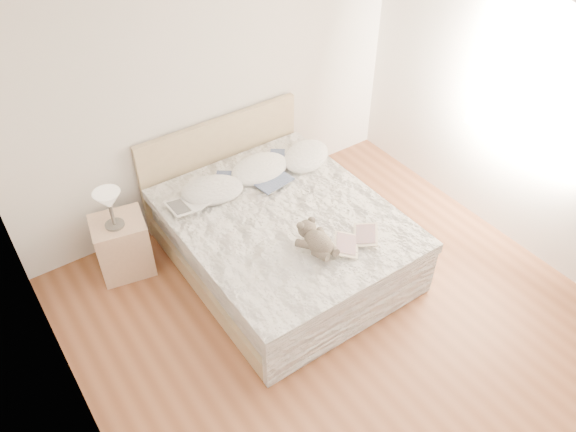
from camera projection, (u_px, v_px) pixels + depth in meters
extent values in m
cube|color=brown|center=(362.00, 344.00, 4.51)|extent=(4.00, 4.50, 0.00)
cube|color=white|center=(410.00, 10.00, 2.74)|extent=(4.00, 4.50, 0.00)
cube|color=silver|center=(211.00, 83.00, 5.02)|extent=(4.00, 0.02, 2.70)
cube|color=silver|center=(76.00, 371.00, 2.76)|extent=(0.02, 4.50, 2.70)
cube|color=silver|center=(567.00, 124.00, 4.49)|extent=(0.02, 4.50, 2.70)
cube|color=white|center=(538.00, 98.00, 4.60)|extent=(0.02, 1.30, 1.10)
cube|color=tan|center=(281.00, 253.00, 5.15)|extent=(1.68, 2.08, 0.20)
cube|color=silver|center=(281.00, 233.00, 4.99)|extent=(1.60, 2.00, 0.30)
cube|color=silver|center=(284.00, 220.00, 4.84)|extent=(1.72, 2.05, 0.10)
cube|color=tan|center=(222.00, 163.00, 5.54)|extent=(1.70, 0.06, 1.00)
cube|color=tan|center=(123.00, 246.00, 4.97)|extent=(0.52, 0.48, 0.56)
cylinder|color=#4D4842|center=(115.00, 225.00, 4.75)|extent=(0.16, 0.16, 0.02)
cylinder|color=#3A3531|center=(112.00, 214.00, 4.66)|extent=(0.03, 0.03, 0.22)
cone|color=#F1E2C9|center=(108.00, 200.00, 4.57)|extent=(0.30, 0.30, 0.16)
ellipsoid|color=silver|center=(212.00, 190.00, 4.99)|extent=(0.66, 0.56, 0.17)
ellipsoid|color=white|center=(260.00, 169.00, 5.23)|extent=(0.61, 0.46, 0.17)
ellipsoid|color=white|center=(306.00, 156.00, 5.39)|extent=(0.67, 0.60, 0.17)
cube|color=white|center=(188.00, 205.00, 4.85)|extent=(0.37, 0.26, 0.03)
cube|color=beige|center=(356.00, 240.00, 4.51)|extent=(0.49, 0.48, 0.03)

